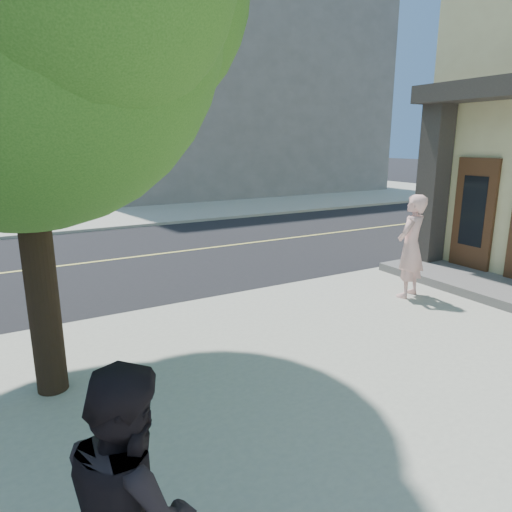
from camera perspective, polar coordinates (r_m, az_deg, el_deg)
sidewalk_ne at (r=32.48m, az=-5.97°, el=8.46°), size 29.00×25.00×0.12m
filler_ne at (r=33.23m, az=-5.83°, el=20.79°), size 18.00×16.00×14.00m
man_on_phone at (r=9.59m, az=18.67°, el=1.13°), size 0.87×0.70×2.06m
pedestrian at (r=3.21m, az=-15.15°, el=-27.86°), size 0.72×0.91×1.87m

